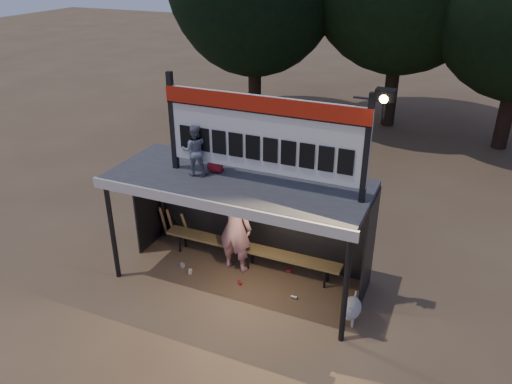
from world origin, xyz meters
TOP-DOWN VIEW (x-y plane):
  - ground at (0.00, 0.00)m, footprint 80.00×80.00m
  - player at (-0.25, 0.35)m, footprint 0.78×0.54m
  - child_a at (-0.83, -0.13)m, footprint 0.60×0.55m
  - child_b at (-0.54, 0.15)m, footprint 0.48×0.34m
  - dugout_shelter at (0.00, 0.24)m, footprint 5.10×2.08m
  - scoreboard_assembly at (0.56, -0.01)m, footprint 4.10×0.27m
  - bench at (0.00, 0.55)m, footprint 4.00×0.35m
  - dog at (2.42, -0.36)m, footprint 0.36×0.81m
  - bats at (-2.06, 0.82)m, footprint 0.67×0.35m
  - litter at (-0.07, 0.02)m, footprint 2.71×0.97m

SIDE VIEW (x-z plane):
  - ground at x=0.00m, z-range 0.00..0.00m
  - litter at x=-0.07m, z-range 0.00..0.08m
  - dog at x=2.42m, z-range 0.03..0.53m
  - bats at x=-2.06m, z-range 0.01..0.85m
  - bench at x=0.00m, z-range 0.19..0.67m
  - player at x=-0.25m, z-range 0.00..2.06m
  - dugout_shelter at x=0.00m, z-range 0.69..3.01m
  - child_b at x=-0.54m, z-range 2.32..3.25m
  - child_a at x=-0.83m, z-range 2.32..3.31m
  - scoreboard_assembly at x=0.56m, z-range 2.33..4.32m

